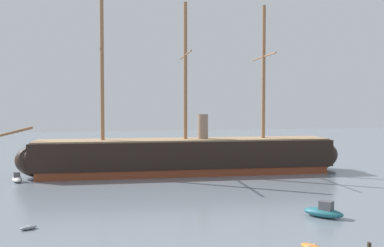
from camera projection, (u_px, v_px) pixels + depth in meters
The scene contains 6 objects.
tall_ship at pixel (185, 155), 82.66m from camera, with size 68.08×14.93×32.73m.
dinghy_foreground_right at pixel (312, 247), 39.22m from camera, with size 1.84×2.54×0.55m.
dinghy_mid_left at pixel (28, 228), 45.73m from camera, with size 1.96×1.54×0.43m.
motorboat_mid_right at pixel (324, 211), 50.68m from camera, with size 4.58×4.85×1.98m.
motorboat_far_left at pixel (17, 179), 74.13m from camera, with size 2.56×4.10×1.60m.
dinghy_far_right at pixel (332, 172), 83.81m from camera, with size 1.81×2.10×0.46m.
Camera 1 is at (-11.67, -23.50, 13.20)m, focal length 40.31 mm.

